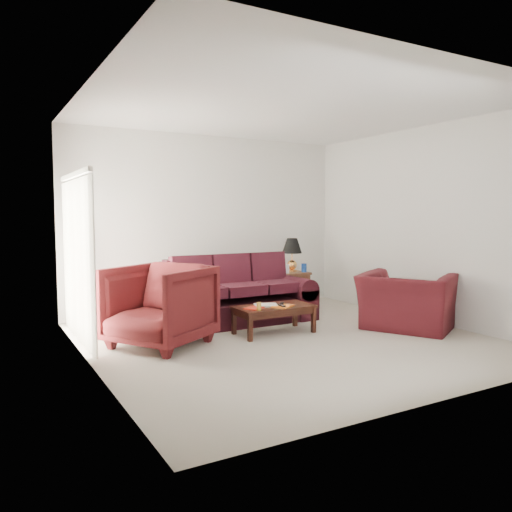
{
  "coord_description": "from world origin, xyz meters",
  "views": [
    {
      "loc": [
        -3.56,
        -5.43,
        1.65
      ],
      "look_at": [
        0.0,
        0.85,
        1.05
      ],
      "focal_mm": 35.0,
      "sensor_mm": 36.0,
      "label": 1
    }
  ],
  "objects_px": {
    "floor_lamp": "(88,276)",
    "armchair_right": "(407,301)",
    "coffee_table": "(274,320)",
    "end_table": "(290,288)",
    "armchair_left": "(159,306)",
    "sofa": "(237,291)"
  },
  "relations": [
    {
      "from": "sofa",
      "to": "armchair_right",
      "type": "height_order",
      "value": "sofa"
    },
    {
      "from": "end_table",
      "to": "armchair_right",
      "type": "distance_m",
      "value": 2.47
    },
    {
      "from": "sofa",
      "to": "end_table",
      "type": "height_order",
      "value": "sofa"
    },
    {
      "from": "sofa",
      "to": "armchair_left",
      "type": "height_order",
      "value": "armchair_left"
    },
    {
      "from": "floor_lamp",
      "to": "coffee_table",
      "type": "bearing_deg",
      "value": -40.3
    },
    {
      "from": "end_table",
      "to": "coffee_table",
      "type": "relative_size",
      "value": 0.55
    },
    {
      "from": "end_table",
      "to": "armchair_right",
      "type": "relative_size",
      "value": 0.49
    },
    {
      "from": "floor_lamp",
      "to": "coffee_table",
      "type": "xyz_separation_m",
      "value": [
        2.14,
        -1.81,
        -0.54
      ]
    },
    {
      "from": "floor_lamp",
      "to": "coffee_table",
      "type": "distance_m",
      "value": 2.85
    },
    {
      "from": "end_table",
      "to": "coffee_table",
      "type": "bearing_deg",
      "value": -129.31
    },
    {
      "from": "end_table",
      "to": "armchair_right",
      "type": "bearing_deg",
      "value": -80.64
    },
    {
      "from": "floor_lamp",
      "to": "armchair_right",
      "type": "relative_size",
      "value": 1.19
    },
    {
      "from": "end_table",
      "to": "coffee_table",
      "type": "height_order",
      "value": "end_table"
    },
    {
      "from": "armchair_left",
      "to": "armchair_right",
      "type": "relative_size",
      "value": 0.91
    },
    {
      "from": "floor_lamp",
      "to": "armchair_left",
      "type": "distance_m",
      "value": 1.77
    },
    {
      "from": "armchair_right",
      "to": "end_table",
      "type": "bearing_deg",
      "value": -19.48
    },
    {
      "from": "sofa",
      "to": "armchair_right",
      "type": "bearing_deg",
      "value": -39.4
    },
    {
      "from": "sofa",
      "to": "coffee_table",
      "type": "height_order",
      "value": "sofa"
    },
    {
      "from": "armchair_right",
      "to": "floor_lamp",
      "type": "bearing_deg",
      "value": 28.42
    },
    {
      "from": "armchair_left",
      "to": "coffee_table",
      "type": "relative_size",
      "value": 1.02
    },
    {
      "from": "sofa",
      "to": "end_table",
      "type": "xyz_separation_m",
      "value": [
        1.53,
        0.84,
        -0.18
      ]
    },
    {
      "from": "sofa",
      "to": "floor_lamp",
      "type": "distance_m",
      "value": 2.24
    }
  ]
}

